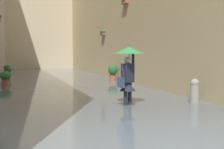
# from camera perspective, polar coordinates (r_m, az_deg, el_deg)

# --- Properties ---
(ground_plane) EXTENTS (73.56, 73.56, 0.00)m
(ground_plane) POSITION_cam_1_polar(r_m,az_deg,el_deg) (19.93, -9.50, -1.10)
(ground_plane) COLOR #605B56
(flood_water) EXTENTS (7.77, 35.42, 0.07)m
(flood_water) POSITION_cam_1_polar(r_m,az_deg,el_deg) (19.93, -9.50, -1.00)
(flood_water) COLOR slate
(flood_water) RESTS_ON ground_plane
(building_facade_far) EXTENTS (10.57, 1.80, 12.40)m
(building_facade_far) POSITION_cam_1_polar(r_m,az_deg,el_deg) (35.68, -13.04, 10.97)
(building_facade_far) COLOR beige
(building_facade_far) RESTS_ON ground_plane
(person_wading) EXTENTS (0.98, 0.98, 1.97)m
(person_wading) POSITION_cam_1_polar(r_m,az_deg,el_deg) (9.85, 2.97, 1.90)
(person_wading) COLOR #4C4233
(person_wading) RESTS_ON ground_plane
(potted_plant_mid_left) EXTENTS (0.56, 0.56, 1.03)m
(potted_plant_mid_left) POSITION_cam_1_polar(r_m,az_deg,el_deg) (18.86, 0.15, 0.44)
(potted_plant_mid_left) COLOR #9E563D
(potted_plant_mid_left) RESTS_ON ground_plane
(potted_plant_mid_right) EXTENTS (0.53, 0.53, 0.77)m
(potted_plant_mid_right) POSITION_cam_1_polar(r_m,az_deg,el_deg) (26.15, -18.34, 0.88)
(potted_plant_mid_right) COLOR brown
(potted_plant_mid_right) RESTS_ON ground_plane
(potted_plant_far_right) EXTENTS (0.44, 0.44, 0.90)m
(potted_plant_far_right) POSITION_cam_1_polar(r_m,az_deg,el_deg) (22.33, -18.29, 0.56)
(potted_plant_far_right) COLOR brown
(potted_plant_far_right) RESTS_ON ground_plane
(potted_plant_near_right) EXTENTS (0.59, 0.59, 0.79)m
(potted_plant_near_right) POSITION_cam_1_polar(r_m,az_deg,el_deg) (17.07, -18.62, -0.48)
(potted_plant_near_right) COLOR #9E563D
(potted_plant_near_right) RESTS_ON ground_plane
(mooring_bollard) EXTENTS (0.31, 0.31, 0.86)m
(mooring_bollard) POSITION_cam_1_polar(r_m,az_deg,el_deg) (10.77, 14.62, -3.03)
(mooring_bollard) COLOR gray
(mooring_bollard) RESTS_ON ground_plane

